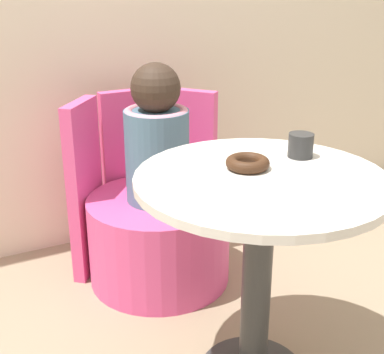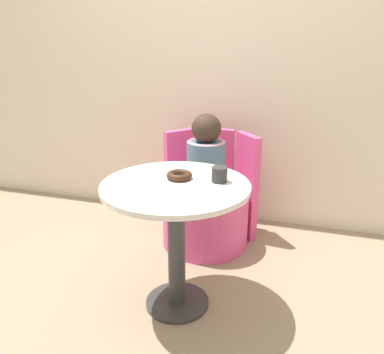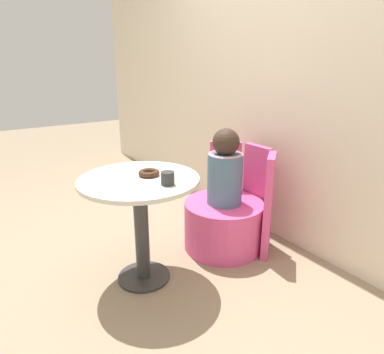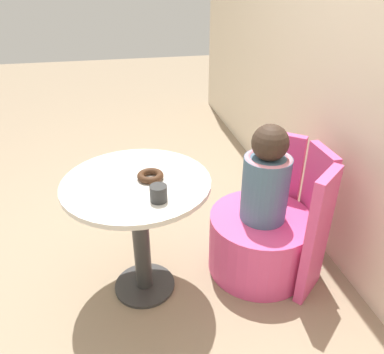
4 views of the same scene
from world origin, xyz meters
name	(u,v)px [view 2 (image 2 of 4)]	position (x,y,z in m)	size (l,w,h in m)	color
ground_plane	(165,295)	(0.00, 0.00, 0.00)	(12.00, 12.00, 0.00)	gray
back_wall	(216,60)	(0.00, 1.13, 1.20)	(6.00, 0.06, 2.40)	beige
round_table	(176,215)	(0.09, -0.05, 0.52)	(0.71, 0.71, 0.68)	#333333
tub_chair	(205,219)	(0.06, 0.63, 0.18)	(0.58, 0.58, 0.36)	#E54C8C
booth_backrest	(214,181)	(0.06, 0.87, 0.37)	(0.68, 0.25, 0.74)	#E54C8C
child_figure	(206,159)	(0.06, 0.63, 0.61)	(0.25, 0.25, 0.54)	slate
donut	(179,175)	(0.09, 0.02, 0.70)	(0.13, 0.13, 0.03)	#3D2314
cup	(219,174)	(0.28, 0.04, 0.72)	(0.08, 0.08, 0.07)	#2D2D2D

